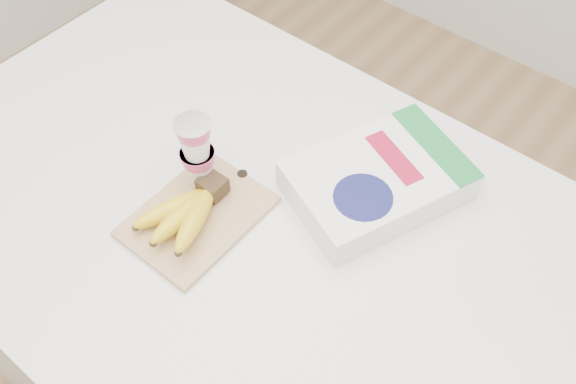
% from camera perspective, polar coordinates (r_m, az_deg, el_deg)
% --- Properties ---
extents(room, '(4.00, 4.00, 4.00)m').
position_cam_1_polar(room, '(0.98, -5.75, 10.37)').
color(room, tan).
rests_on(room, ground).
extents(table, '(1.37, 0.91, 1.03)m').
position_cam_1_polar(table, '(1.65, -3.42, -11.93)').
color(table, white).
rests_on(table, ground).
extents(cutting_board, '(0.19, 0.26, 0.01)m').
position_cam_1_polar(cutting_board, '(1.20, -8.05, -2.15)').
color(cutting_board, tan).
rests_on(cutting_board, table).
extents(bananas, '(0.14, 0.19, 0.06)m').
position_cam_1_polar(bananas, '(1.17, -9.00, -1.67)').
color(bananas, '#382816').
rests_on(bananas, cutting_board).
extents(yogurt_stack, '(0.07, 0.07, 0.16)m').
position_cam_1_polar(yogurt_stack, '(1.18, -8.13, 3.66)').
color(yogurt_stack, white).
rests_on(yogurt_stack, cutting_board).
extents(cereal_box, '(0.32, 0.37, 0.07)m').
position_cam_1_polar(cereal_box, '(1.21, 7.98, 0.99)').
color(cereal_box, white).
rests_on(cereal_box, table).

